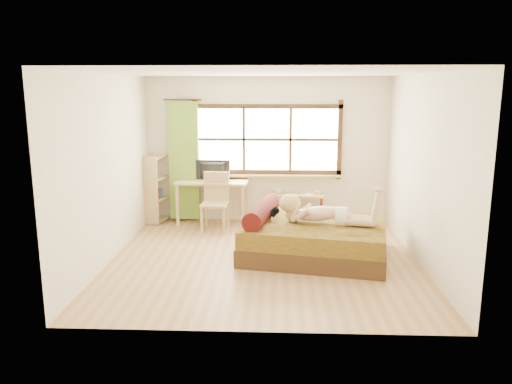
{
  "coord_description": "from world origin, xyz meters",
  "views": [
    {
      "loc": [
        0.18,
        -7.03,
        2.5
      ],
      "look_at": [
        -0.12,
        0.2,
        0.98
      ],
      "focal_mm": 35.0,
      "sensor_mm": 36.0,
      "label": 1
    }
  ],
  "objects_px": {
    "desk": "(212,186)",
    "pipe_shelf": "(295,202)",
    "bed": "(311,237)",
    "kitten": "(267,212)",
    "woman": "(326,203)",
    "chair": "(216,198)",
    "bookshelf": "(156,188)"
  },
  "relations": [
    {
      "from": "kitten",
      "to": "bookshelf",
      "type": "bearing_deg",
      "value": 151.58
    },
    {
      "from": "bed",
      "to": "woman",
      "type": "xyz_separation_m",
      "value": [
        0.2,
        -0.06,
        0.55
      ]
    },
    {
      "from": "pipe_shelf",
      "to": "bed",
      "type": "bearing_deg",
      "value": -74.3
    },
    {
      "from": "kitten",
      "to": "bed",
      "type": "bearing_deg",
      "value": 3.28
    },
    {
      "from": "bed",
      "to": "desk",
      "type": "distance_m",
      "value": 2.48
    },
    {
      "from": "bed",
      "to": "pipe_shelf",
      "type": "height_order",
      "value": "bed"
    },
    {
      "from": "woman",
      "to": "bookshelf",
      "type": "relative_size",
      "value": 1.14
    },
    {
      "from": "woman",
      "to": "chair",
      "type": "bearing_deg",
      "value": 152.45
    },
    {
      "from": "kitten",
      "to": "desk",
      "type": "distance_m",
      "value": 1.96
    },
    {
      "from": "woman",
      "to": "pipe_shelf",
      "type": "bearing_deg",
      "value": 112.43
    },
    {
      "from": "kitten",
      "to": "bookshelf",
      "type": "xyz_separation_m",
      "value": [
        -2.12,
        1.74,
        0.0
      ]
    },
    {
      "from": "bed",
      "to": "chair",
      "type": "distance_m",
      "value": 2.14
    },
    {
      "from": "woman",
      "to": "chair",
      "type": "xyz_separation_m",
      "value": [
        -1.81,
        1.44,
        -0.26
      ]
    },
    {
      "from": "pipe_shelf",
      "to": "bookshelf",
      "type": "height_order",
      "value": "bookshelf"
    },
    {
      "from": "bed",
      "to": "desk",
      "type": "height_order",
      "value": "desk"
    },
    {
      "from": "woman",
      "to": "desk",
      "type": "bearing_deg",
      "value": 147.81
    },
    {
      "from": "woman",
      "to": "chair",
      "type": "relative_size",
      "value": 1.42
    },
    {
      "from": "kitten",
      "to": "chair",
      "type": "height_order",
      "value": "chair"
    },
    {
      "from": "woman",
      "to": "kitten",
      "type": "bearing_deg",
      "value": -178.83
    },
    {
      "from": "desk",
      "to": "pipe_shelf",
      "type": "distance_m",
      "value": 1.56
    },
    {
      "from": "kitten",
      "to": "desk",
      "type": "xyz_separation_m",
      "value": [
        -1.05,
        1.65,
        0.07
      ]
    },
    {
      "from": "kitten",
      "to": "bookshelf",
      "type": "height_order",
      "value": "bookshelf"
    },
    {
      "from": "kitten",
      "to": "pipe_shelf",
      "type": "distance_m",
      "value": 1.85
    },
    {
      "from": "kitten",
      "to": "desk",
      "type": "height_order",
      "value": "desk"
    },
    {
      "from": "chair",
      "to": "bookshelf",
      "type": "xyz_separation_m",
      "value": [
        -1.18,
        0.45,
        0.08
      ]
    },
    {
      "from": "bed",
      "to": "woman",
      "type": "bearing_deg",
      "value": -5.64
    },
    {
      "from": "bed",
      "to": "desk",
      "type": "xyz_separation_m",
      "value": [
        -1.72,
        1.74,
        0.43
      ]
    },
    {
      "from": "pipe_shelf",
      "to": "desk",
      "type": "bearing_deg",
      "value": -165.69
    },
    {
      "from": "chair",
      "to": "pipe_shelf",
      "type": "xyz_separation_m",
      "value": [
        1.42,
        0.47,
        -0.16
      ]
    },
    {
      "from": "chair",
      "to": "bed",
      "type": "bearing_deg",
      "value": -36.64
    },
    {
      "from": "woman",
      "to": "bookshelf",
      "type": "xyz_separation_m",
      "value": [
        -2.99,
        1.89,
        -0.19
      ]
    },
    {
      "from": "pipe_shelf",
      "to": "kitten",
      "type": "bearing_deg",
      "value": -95.32
    }
  ]
}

